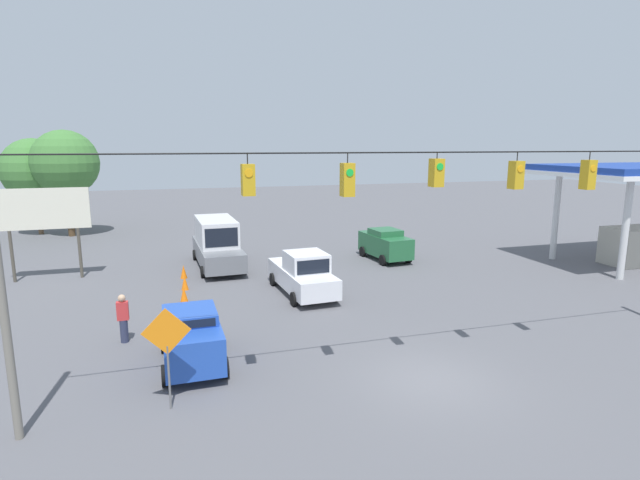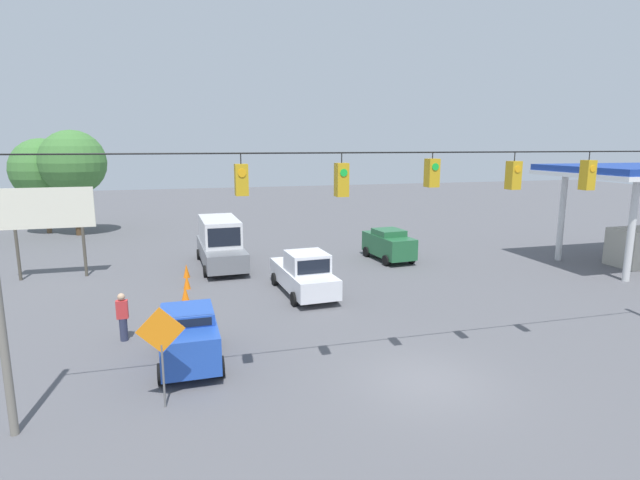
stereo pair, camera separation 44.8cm
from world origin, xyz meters
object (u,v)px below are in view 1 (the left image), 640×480
at_px(pickup_truck_white_withflow_mid, 303,274).
at_px(traffic_cone_farthest, 184,272).
at_px(work_zone_sign, 167,339).
at_px(traffic_cone_third, 184,309).
at_px(box_truck_grey_withflow_far, 217,243).
at_px(overhead_signal_span, 436,220).
at_px(sedan_blue_parked_shoulder, 192,336).
at_px(sedan_green_oncoming_far, 385,244).
at_px(pedestrian, 123,318).
at_px(tree_horizon_left, 65,163).
at_px(traffic_cone_fourth, 184,294).
at_px(traffic_cone_fifth, 185,283).
at_px(roadside_billboard, 42,214).
at_px(tree_horizon_right, 35,170).
at_px(traffic_cone_second, 188,328).
at_px(traffic_cone_nearest, 192,354).

relative_size(pickup_truck_white_withflow_mid, traffic_cone_farthest, 7.57).
height_order(traffic_cone_farthest, work_zone_sign, work_zone_sign).
bearing_deg(work_zone_sign, traffic_cone_third, -94.45).
bearing_deg(box_truck_grey_withflow_far, work_zone_sign, 80.27).
bearing_deg(overhead_signal_span, pickup_truck_white_withflow_mid, -81.16).
xyz_separation_m(overhead_signal_span, traffic_cone_farthest, (6.84, -14.06, -4.53)).
xyz_separation_m(sedan_blue_parked_shoulder, traffic_cone_farthest, (-0.04, -10.97, -0.60)).
xyz_separation_m(sedan_green_oncoming_far, pedestrian, (14.34, 9.32, -0.09)).
relative_size(work_zone_sign, tree_horizon_left, 0.35).
relative_size(traffic_cone_fourth, tree_horizon_left, 0.09).
height_order(box_truck_grey_withflow_far, sedan_blue_parked_shoulder, box_truck_grey_withflow_far).
bearing_deg(traffic_cone_fifth, roadside_billboard, -30.28).
bearing_deg(sedan_blue_parked_shoulder, work_zone_sign, 75.49).
height_order(work_zone_sign, tree_horizon_right, tree_horizon_right).
height_order(traffic_cone_second, traffic_cone_third, same).
bearing_deg(sedan_green_oncoming_far, work_zone_sign, 48.83).
height_order(sedan_green_oncoming_far, pedestrian, sedan_green_oncoming_far).
bearing_deg(traffic_cone_farthest, pedestrian, 74.64).
height_order(sedan_blue_parked_shoulder, tree_horizon_right, tree_horizon_right).
distance_m(traffic_cone_second, roadside_billboard, 12.78).
relative_size(sedan_blue_parked_shoulder, tree_horizon_left, 0.49).
relative_size(sedan_green_oncoming_far, traffic_cone_second, 5.70).
height_order(traffic_cone_third, traffic_cone_fifth, same).
bearing_deg(traffic_cone_nearest, roadside_billboard, -62.20).
xyz_separation_m(pickup_truck_white_withflow_mid, tree_horizon_right, (15.81, -21.49, 4.04)).
relative_size(traffic_cone_third, tree_horizon_right, 0.10).
bearing_deg(box_truck_grey_withflow_far, traffic_cone_third, 75.88).
height_order(traffic_cone_second, pedestrian, pedestrian).
height_order(pedestrian, tree_horizon_left, tree_horizon_left).
relative_size(traffic_cone_third, roadside_billboard, 0.15).
distance_m(overhead_signal_span, tree_horizon_right, 35.49).
height_order(traffic_cone_fourth, tree_horizon_left, tree_horizon_left).
relative_size(pickup_truck_white_withflow_mid, traffic_cone_fourth, 7.57).
height_order(sedan_green_oncoming_far, traffic_cone_third, sedan_green_oncoming_far).
relative_size(traffic_cone_third, pedestrian, 0.41).
height_order(traffic_cone_third, pedestrian, pedestrian).
distance_m(sedan_green_oncoming_far, traffic_cone_fourth, 13.19).
bearing_deg(sedan_green_oncoming_far, pedestrian, 33.01).
distance_m(sedan_green_oncoming_far, traffic_cone_nearest, 17.04).
height_order(traffic_cone_fourth, traffic_cone_farthest, same).
relative_size(overhead_signal_span, traffic_cone_third, 30.81).
bearing_deg(pedestrian, sedan_green_oncoming_far, -146.99).
height_order(traffic_cone_fifth, traffic_cone_farthest, same).
relative_size(box_truck_grey_withflow_far, sedan_blue_parked_shoulder, 1.72).
xyz_separation_m(pickup_truck_white_withflow_mid, tree_horizon_left, (13.32, -19.87, 4.64)).
bearing_deg(traffic_cone_second, sedan_blue_parked_shoulder, 90.99).
xyz_separation_m(sedan_blue_parked_shoulder, tree_horizon_right, (10.41, -27.90, 4.06)).
bearing_deg(work_zone_sign, tree_horizon_left, -76.03).
bearing_deg(overhead_signal_span, traffic_cone_nearest, -23.53).
distance_m(pickup_truck_white_withflow_mid, tree_horizon_right, 26.98).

